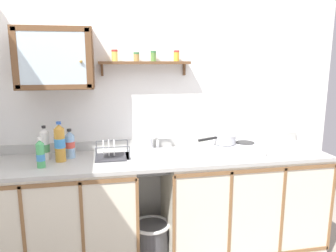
# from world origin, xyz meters

# --- Properties ---
(back_wall) EXTENTS (3.54, 0.07, 2.60)m
(back_wall) POSITION_xyz_m (0.00, 0.76, 1.31)
(back_wall) COLOR white
(back_wall) RESTS_ON ground
(lower_cabinet_run) EXTENTS (1.25, 0.63, 0.93)m
(lower_cabinet_run) POSITION_xyz_m (-0.84, 0.43, 0.47)
(lower_cabinet_run) COLOR black
(lower_cabinet_run) RESTS_ON ground
(lower_cabinet_run_right) EXTENTS (1.41, 0.63, 0.93)m
(lower_cabinet_run_right) POSITION_xyz_m (0.76, 0.43, 0.47)
(lower_cabinet_run_right) COLOR black
(lower_cabinet_run_right) RESTS_ON ground
(countertop) EXTENTS (2.90, 0.65, 0.03)m
(countertop) POSITION_xyz_m (0.00, 0.42, 0.95)
(countertop) COLOR #B2B2AD
(countertop) RESTS_ON lower_cabinet_run
(backsplash) EXTENTS (2.90, 0.02, 0.08)m
(backsplash) POSITION_xyz_m (0.00, 0.72, 1.00)
(backsplash) COLOR #B2B2AD
(backsplash) RESTS_ON countertop
(sink) EXTENTS (0.52, 0.47, 0.43)m
(sink) POSITION_xyz_m (-0.02, 0.47, 0.95)
(sink) COLOR silver
(sink) RESTS_ON countertop
(hot_plate_stove) EXTENTS (0.41, 0.33, 0.08)m
(hot_plate_stove) POSITION_xyz_m (0.68, 0.42, 1.00)
(hot_plate_stove) COLOR silver
(hot_plate_stove) RESTS_ON countertop
(saucepan) EXTENTS (0.37, 0.22, 0.08)m
(saucepan) POSITION_xyz_m (0.58, 0.44, 1.09)
(saucepan) COLOR silver
(saucepan) RESTS_ON hot_plate_stove
(bottle_juice_amber_0) EXTENTS (0.09, 0.09, 0.32)m
(bottle_juice_amber_0) POSITION_xyz_m (-0.80, 0.44, 1.11)
(bottle_juice_amber_0) COLOR gold
(bottle_juice_amber_0) RESTS_ON countertop
(bottle_opaque_white_1) EXTENTS (0.07, 0.07, 0.28)m
(bottle_opaque_white_1) POSITION_xyz_m (-0.92, 0.52, 1.08)
(bottle_opaque_white_1) COLOR white
(bottle_opaque_white_1) RESTS_ON countertop
(bottle_water_blue_2) EXTENTS (0.08, 0.08, 0.24)m
(bottle_water_blue_2) POSITION_xyz_m (-0.73, 0.53, 1.07)
(bottle_water_blue_2) COLOR #8CB7E0
(bottle_water_blue_2) RESTS_ON countertop
(bottle_soda_green_3) EXTENTS (0.06, 0.06, 0.23)m
(bottle_soda_green_3) POSITION_xyz_m (-0.92, 0.31, 1.06)
(bottle_soda_green_3) COLOR #4CB266
(bottle_soda_green_3) RESTS_ON countertop
(dish_rack) EXTENTS (0.28, 0.24, 0.16)m
(dish_rack) POSITION_xyz_m (-0.40, 0.45, 1.00)
(dish_rack) COLOR #333338
(dish_rack) RESTS_ON countertop
(wall_cabinet) EXTENTS (0.59, 0.31, 0.48)m
(wall_cabinet) POSITION_xyz_m (-0.81, 0.59, 1.77)
(wall_cabinet) COLOR brown
(spice_shelf) EXTENTS (0.79, 0.14, 0.22)m
(spice_shelf) POSITION_xyz_m (-0.08, 0.67, 1.74)
(spice_shelf) COLOR brown
(trash_bin) EXTENTS (0.33, 0.33, 0.38)m
(trash_bin) POSITION_xyz_m (-0.08, 0.38, 0.20)
(trash_bin) COLOR #4C4C51
(trash_bin) RESTS_ON ground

